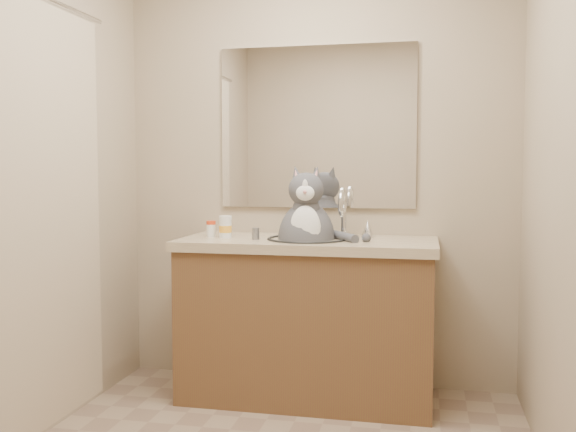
% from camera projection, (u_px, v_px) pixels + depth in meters
% --- Properties ---
extents(room, '(2.22, 2.52, 2.42)m').
position_uv_depth(room, '(261.00, 173.00, 2.39)').
color(room, gray).
rests_on(room, ground).
extents(vanity, '(1.34, 0.59, 1.12)m').
position_uv_depth(vanity, '(307.00, 315.00, 3.39)').
color(vanity, brown).
rests_on(vanity, ground).
extents(mirror, '(1.10, 0.02, 0.90)m').
position_uv_depth(mirror, '(317.00, 127.00, 3.58)').
color(mirror, white).
rests_on(mirror, room).
extents(shower_curtain, '(0.02, 1.30, 1.93)m').
position_uv_depth(shower_curtain, '(28.00, 213.00, 2.73)').
color(shower_curtain, beige).
rests_on(shower_curtain, ground).
extents(cat, '(0.46, 0.36, 0.60)m').
position_uv_depth(cat, '(307.00, 233.00, 3.34)').
color(cat, '#4C4C51').
rests_on(cat, vanity).
extents(pill_bottle_redcap, '(0.05, 0.05, 0.09)m').
position_uv_depth(pill_bottle_redcap, '(211.00, 229.00, 3.47)').
color(pill_bottle_redcap, white).
rests_on(pill_bottle_redcap, vanity).
extents(pill_bottle_orange, '(0.07, 0.07, 0.12)m').
position_uv_depth(pill_bottle_orange, '(225.00, 227.00, 3.42)').
color(pill_bottle_orange, white).
rests_on(pill_bottle_orange, vanity).
extents(grey_canister, '(0.05, 0.05, 0.06)m').
position_uv_depth(grey_canister, '(256.00, 234.00, 3.33)').
color(grey_canister, slate).
rests_on(grey_canister, vanity).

